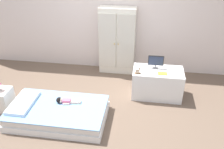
{
  "coord_description": "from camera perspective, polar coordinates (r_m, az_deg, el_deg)",
  "views": [
    {
      "loc": [
        0.76,
        -3.19,
        2.57
      ],
      "look_at": [
        0.26,
        0.29,
        0.54
      ],
      "focal_mm": 38.87,
      "sensor_mm": 36.0,
      "label": 1
    }
  ],
  "objects": [
    {
      "name": "doll",
      "position": [
        3.96,
        -11.26,
        -6.07
      ],
      "size": [
        0.39,
        0.14,
        0.1
      ],
      "color": "#D6668E",
      "rests_on": "bed"
    },
    {
      "name": "back_wall",
      "position": [
        4.97,
        -0.81,
        15.8
      ],
      "size": [
        6.4,
        0.05,
        2.7
      ],
      "primitive_type": "cube",
      "color": "silver",
      "rests_on": "ground_plane"
    },
    {
      "name": "nightstand",
      "position": [
        4.47,
        -24.5,
        -5.37
      ],
      "size": [
        0.32,
        0.32,
        0.37
      ],
      "primitive_type": "cube",
      "color": "silver",
      "rests_on": "ground_plane"
    },
    {
      "name": "wardrobe",
      "position": [
        4.98,
        1.23,
        7.86
      ],
      "size": [
        0.73,
        0.3,
        1.38
      ],
      "color": "white",
      "rests_on": "ground_plane"
    },
    {
      "name": "rocking_horse_toy",
      "position": [
        4.13,
        6.18,
        0.93
      ],
      "size": [
        0.1,
        0.04,
        0.12
      ],
      "color": "#8E6642",
      "rests_on": "tv_stand"
    },
    {
      "name": "pillow",
      "position": [
        4.11,
        -20.17,
        -6.21
      ],
      "size": [
        0.32,
        0.63,
        0.05
      ],
      "primitive_type": "cube",
      "color": "silver",
      "rests_on": "bed"
    },
    {
      "name": "book_yellow",
      "position": [
        4.21,
        11.79,
        0.24
      ],
      "size": [
        0.16,
        0.09,
        0.02
      ],
      "primitive_type": "cube",
      "color": "gold",
      "rests_on": "tv_stand"
    },
    {
      "name": "tv_stand",
      "position": [
        4.43,
        10.55,
        -2.0
      ],
      "size": [
        0.88,
        0.48,
        0.52
      ],
      "primitive_type": "cube",
      "color": "white",
      "rests_on": "ground_plane"
    },
    {
      "name": "ground_plane",
      "position": [
        4.17,
        -4.1,
        -8.31
      ],
      "size": [
        10.0,
        10.0,
        0.02
      ],
      "primitive_type": "cube",
      "color": "brown"
    },
    {
      "name": "tv_monitor",
      "position": [
        4.31,
        10.27,
        3.11
      ],
      "size": [
        0.27,
        0.1,
        0.24
      ],
      "color": "#99999E",
      "rests_on": "tv_stand"
    },
    {
      "name": "bed",
      "position": [
        3.98,
        -12.57,
        -8.85
      ],
      "size": [
        1.52,
        0.88,
        0.24
      ],
      "color": "white",
      "rests_on": "ground_plane"
    }
  ]
}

